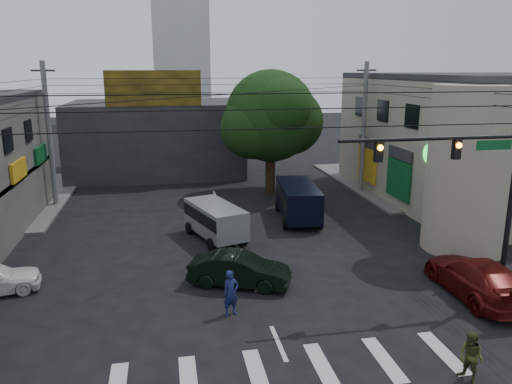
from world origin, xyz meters
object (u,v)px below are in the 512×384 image
object	(u,v)px
traffic_gantry	(474,177)
utility_pole_far_right	(364,129)
utility_pole_far_left	(49,136)
navy_van	(298,202)
maroon_sedan	(477,278)
traffic_officer	(231,293)
street_tree	(271,116)
pedestrian_olive	(471,357)
silver_minivan	(215,222)
dark_sedan	(240,270)

from	to	relation	value
traffic_gantry	utility_pole_far_right	distance (m)	17.21
utility_pole_far_left	navy_van	world-z (taller)	utility_pole_far_left
navy_van	maroon_sedan	bearing A→B (deg)	-153.32
maroon_sedan	traffic_officer	xyz separation A→B (m)	(-9.68, 0.22, 0.08)
street_tree	traffic_gantry	bearing A→B (deg)	-78.01
utility_pole_far_right	pedestrian_olive	size ratio (longest dim) A/B	6.04
street_tree	maroon_sedan	bearing A→B (deg)	-76.19
maroon_sedan	silver_minivan	distance (m)	12.71
utility_pole_far_left	maroon_sedan	bearing A→B (deg)	-41.91
street_tree	utility_pole_far_right	distance (m)	6.63
utility_pole_far_right	pedestrian_olive	world-z (taller)	utility_pole_far_right
utility_pole_far_right	silver_minivan	world-z (taller)	utility_pole_far_right
maroon_sedan	street_tree	bearing A→B (deg)	-74.89
street_tree	utility_pole_far_right	bearing A→B (deg)	-8.75
street_tree	utility_pole_far_right	xyz separation A→B (m)	(6.50, -1.00, -0.87)
navy_van	utility_pole_far_left	bearing A→B (deg)	74.77
traffic_gantry	silver_minivan	xyz separation A→B (m)	(-8.76, 8.62, -3.90)
pedestrian_olive	utility_pole_far_right	bearing A→B (deg)	143.01
street_tree	utility_pole_far_left	size ratio (longest dim) A/B	0.95
utility_pole_far_right	silver_minivan	distance (m)	14.65
dark_sedan	traffic_gantry	bearing A→B (deg)	-85.96
traffic_gantry	traffic_officer	distance (m)	9.92
silver_minivan	traffic_officer	bearing A→B (deg)	159.27
traffic_gantry	maroon_sedan	world-z (taller)	traffic_gantry
utility_pole_far_left	silver_minivan	distance (m)	13.24
traffic_gantry	utility_pole_far_right	size ratio (longest dim) A/B	0.78
dark_sedan	traffic_officer	bearing A→B (deg)	-173.98
utility_pole_far_left	maroon_sedan	xyz separation A→B (m)	(18.92, -16.99, -3.83)
traffic_gantry	dark_sedan	size ratio (longest dim) A/B	1.64
utility_pole_far_right	traffic_officer	size ratio (longest dim) A/B	5.42
maroon_sedan	pedestrian_olive	size ratio (longest dim) A/B	3.52
street_tree	dark_sedan	distance (m)	16.69
pedestrian_olive	dark_sedan	bearing A→B (deg)	-167.04
dark_sedan	pedestrian_olive	size ratio (longest dim) A/B	2.88
traffic_officer	pedestrian_olive	xyz separation A→B (m)	(6.17, -5.19, -0.09)
utility_pole_far_right	pedestrian_olive	xyz separation A→B (m)	(-5.59, -21.96, -3.84)
navy_van	utility_pole_far_right	bearing A→B (deg)	-41.22
traffic_gantry	traffic_officer	world-z (taller)	traffic_gantry
dark_sedan	utility_pole_far_right	bearing A→B (deg)	-15.97
traffic_gantry	utility_pole_far_left	world-z (taller)	utility_pole_far_left
silver_minivan	maroon_sedan	bearing A→B (deg)	-151.14
street_tree	utility_pole_far_left	xyz separation A→B (m)	(-14.50, -1.00, -0.87)
utility_pole_far_right	navy_van	world-z (taller)	utility_pole_far_right
traffic_gantry	traffic_officer	bearing A→B (deg)	178.52
utility_pole_far_right	maroon_sedan	bearing A→B (deg)	-96.97
traffic_gantry	navy_van	bearing A→B (deg)	107.75
street_tree	silver_minivan	bearing A→B (deg)	-117.75
traffic_gantry	silver_minivan	size ratio (longest dim) A/B	1.55
utility_pole_far_left	silver_minivan	xyz separation A→B (m)	(9.56, -8.38, -3.67)
street_tree	utility_pole_far_left	bearing A→B (deg)	-176.05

